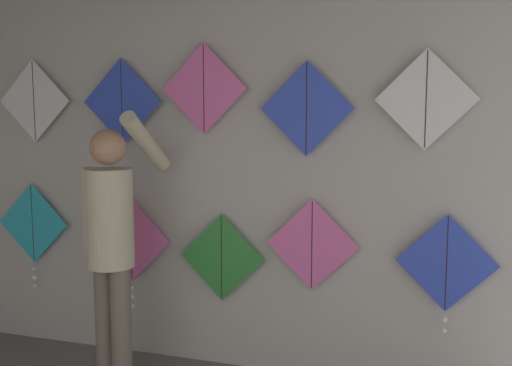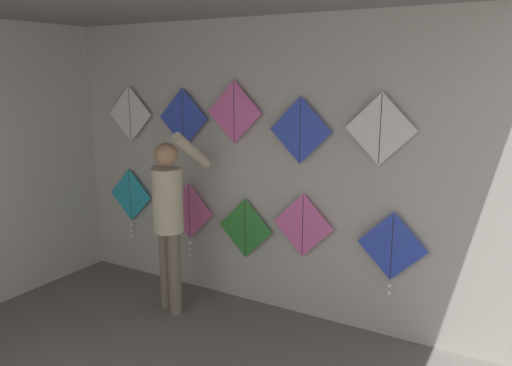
{
  "view_description": "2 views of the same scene",
  "coord_description": "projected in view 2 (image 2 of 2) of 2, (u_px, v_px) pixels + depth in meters",
  "views": [
    {
      "loc": [
        1.4,
        0.33,
        1.75
      ],
      "look_at": [
        0.37,
        3.65,
        1.34
      ],
      "focal_mm": 40.0,
      "sensor_mm": 36.0,
      "label": 1
    },
    {
      "loc": [
        2.52,
        -0.14,
        2.3
      ],
      "look_at": [
        0.31,
        3.65,
        1.32
      ],
      "focal_mm": 35.0,
      "sensor_mm": 36.0,
      "label": 2
    }
  ],
  "objects": [
    {
      "name": "kite_8",
      "position": [
        300.0,
        131.0,
        4.45
      ],
      "size": [
        0.6,
        0.01,
        0.6
      ],
      "color": "blue"
    },
    {
      "name": "kite_1",
      "position": [
        189.0,
        215.0,
        5.28
      ],
      "size": [
        0.6,
        0.04,
        0.81
      ],
      "color": "pink"
    },
    {
      "name": "kite_5",
      "position": [
        130.0,
        114.0,
        5.44
      ],
      "size": [
        0.6,
        0.01,
        0.6
      ],
      "color": "white"
    },
    {
      "name": "kite_9",
      "position": [
        380.0,
        129.0,
        4.08
      ],
      "size": [
        0.6,
        0.01,
        0.6
      ],
      "color": "white"
    },
    {
      "name": "kite_7",
      "position": [
        234.0,
        112.0,
        4.76
      ],
      "size": [
        0.6,
        0.01,
        0.6
      ],
      "color": "pink"
    },
    {
      "name": "kite_2",
      "position": [
        245.0,
        228.0,
        4.95
      ],
      "size": [
        0.6,
        0.01,
        0.6
      ],
      "color": "#338C38"
    },
    {
      "name": "kite_0",
      "position": [
        130.0,
        198.0,
        5.68
      ],
      "size": [
        0.6,
        0.04,
        0.81
      ],
      "color": "#28B2C6"
    },
    {
      "name": "kite_6",
      "position": [
        183.0,
        118.0,
        5.08
      ],
      "size": [
        0.6,
        0.01,
        0.6
      ],
      "color": "blue"
    },
    {
      "name": "kite_4",
      "position": [
        392.0,
        249.0,
        4.22
      ],
      "size": [
        0.6,
        0.04,
        0.74
      ],
      "color": "blue"
    },
    {
      "name": "kite_3",
      "position": [
        303.0,
        225.0,
        4.61
      ],
      "size": [
        0.6,
        0.01,
        0.6
      ],
      "color": "pink"
    },
    {
      "name": "back_panel",
      "position": [
        246.0,
        166.0,
        4.92
      ],
      "size": [
        4.99,
        0.06,
        2.8
      ],
      "primitive_type": "cube",
      "color": "#BCB7AD",
      "rests_on": "ground"
    },
    {
      "name": "shopkeeper",
      "position": [
        169.0,
        212.0,
        4.73
      ],
      "size": [
        0.44,
        0.57,
        1.78
      ],
      "rotation": [
        0.0,
        0.0,
        -0.29
      ],
      "color": "#726656",
      "rests_on": "ground"
    }
  ]
}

